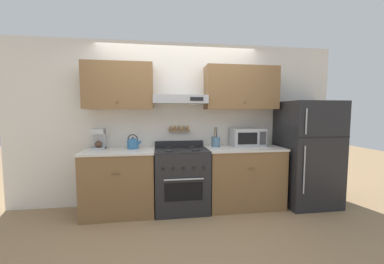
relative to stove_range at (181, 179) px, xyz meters
name	(u,v)px	position (x,y,z in m)	size (l,w,h in m)	color
ground_plane	(184,219)	(0.00, -0.32, -0.46)	(16.00, 16.00, 0.00)	#937551
wall_back	(181,113)	(0.03, 0.30, 0.99)	(5.20, 0.46, 2.55)	silver
counter_left	(120,182)	(-0.89, 0.01, 0.00)	(1.01, 0.66, 0.93)	brown
counter_right	(243,176)	(0.97, 0.01, 0.00)	(1.17, 0.66, 0.93)	brown
stove_range	(181,179)	(0.00, 0.00, 0.00)	(0.77, 0.68, 1.01)	#232326
refrigerator	(307,153)	(2.01, -0.06, 0.35)	(0.80, 0.78, 1.63)	#232326
tea_kettle	(133,143)	(-0.71, 0.12, 0.55)	(0.21, 0.17, 0.21)	teal
coffee_maker	(99,139)	(-1.19, 0.15, 0.61)	(0.17, 0.21, 0.30)	#ADAFB5
microwave	(247,137)	(1.08, 0.14, 0.60)	(0.51, 0.36, 0.28)	#ADAFB5
utensil_crock	(216,141)	(0.56, 0.12, 0.54)	(0.13, 0.13, 0.31)	slate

